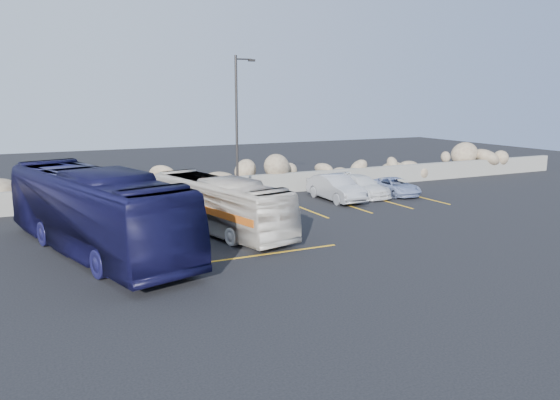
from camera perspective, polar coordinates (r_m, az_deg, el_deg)
name	(u,v)px	position (r m, az deg, el deg)	size (l,w,h in m)	color
ground	(269,256)	(20.59, -1.16, -5.83)	(90.00, 90.00, 0.00)	black
seawall	(181,191)	(31.48, -10.35, 0.96)	(60.00, 0.40, 1.20)	gray
riprap_pile	(174,176)	(32.52, -10.97, 2.50)	(54.00, 2.80, 2.60)	#8F765D
parking_lines	(306,215)	(27.43, 2.78, -1.59)	(18.16, 9.36, 0.01)	gold
lamppost	(238,126)	(29.51, -4.44, 7.68)	(1.14, 0.18, 8.00)	#2F2C2A
vintage_bus	(219,205)	(24.05, -6.38, -0.47)	(2.04, 8.72, 2.43)	silver
tour_coach	(95,211)	(21.80, -18.79, -1.09)	(2.72, 11.62, 3.24)	#100F33
car_b	(336,188)	(31.30, 5.87, 1.26)	(1.54, 4.42, 1.46)	#B0B0B5
car_c	(361,186)	(32.85, 8.42, 1.46)	(1.74, 4.27, 1.24)	white
car_d	(395,186)	(33.68, 11.92, 1.40)	(1.72, 3.72, 1.03)	#8898C1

